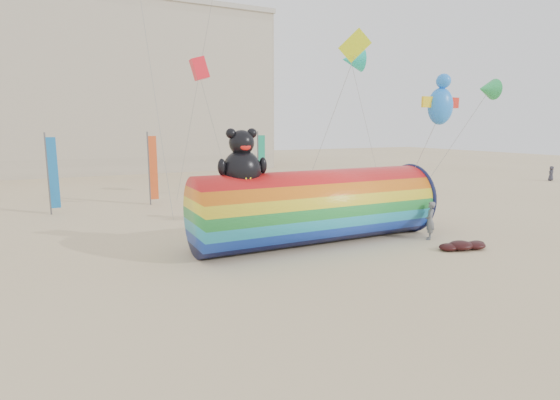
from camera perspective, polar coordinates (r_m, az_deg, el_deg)
name	(u,v)px	position (r m, az deg, el deg)	size (l,w,h in m)	color
ground	(285,265)	(17.92, 0.71, -8.42)	(160.00, 160.00, 0.00)	#CCB58C
hotel_building	(17,86)	(61.45, -31.12, 12.65)	(60.40, 15.40, 20.60)	#B7AD99
windsock_assembly	(316,205)	(20.98, 4.76, -0.61)	(12.05, 3.67, 5.56)	red
kite_handler	(430,221)	(22.85, 18.99, -2.56)	(0.69, 0.45, 1.90)	slate
fabric_bundle	(463,245)	(21.75, 22.80, -5.48)	(2.62, 1.35, 0.41)	#3C0B0A
festival_banners	(162,168)	(31.95, -15.15, 4.01)	(15.04, 0.85, 5.20)	#59595E
flying_kites	(248,10)	(25.28, -4.23, 23.52)	(31.05, 11.67, 10.71)	orange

